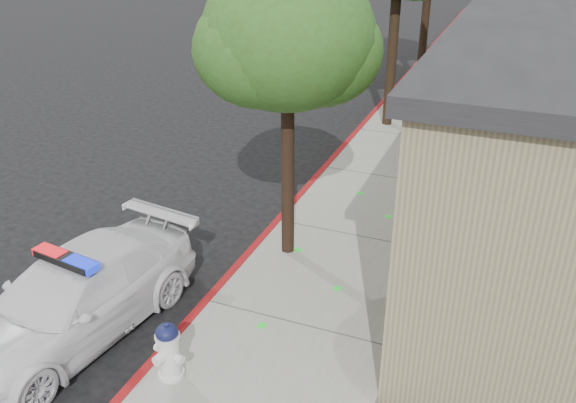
{
  "coord_description": "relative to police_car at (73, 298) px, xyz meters",
  "views": [
    {
      "loc": [
        4.34,
        -7.01,
        5.99
      ],
      "look_at": [
        0.7,
        2.0,
        1.15
      ],
      "focal_mm": 37.54,
      "sensor_mm": 36.0,
      "label": 1
    }
  ],
  "objects": [
    {
      "name": "sidewalk",
      "position": [
        3.07,
        4.3,
        -0.57
      ],
      "size": [
        3.2,
        60.0,
        0.15
      ],
      "primitive_type": "cube",
      "color": "gray",
      "rests_on": "ground"
    },
    {
      "name": "street_tree_near",
      "position": [
        2.18,
        3.27,
        3.34
      ],
      "size": [
        2.91,
        2.81,
        5.14
      ],
      "rotation": [
        0.0,
        0.0,
        0.05
      ],
      "color": "black",
      "rests_on": "sidewalk"
    },
    {
      "name": "police_car",
      "position": [
        0.0,
        0.0,
        0.0
      ],
      "size": [
        2.38,
        4.59,
        1.39
      ],
      "rotation": [
        0.0,
        0.0,
        -0.14
      ],
      "color": "white",
      "rests_on": "ground"
    },
    {
      "name": "red_curb",
      "position": [
        1.53,
        4.3,
        -0.56
      ],
      "size": [
        0.14,
        60.0,
        0.16
      ],
      "primitive_type": "cube",
      "color": "maroon",
      "rests_on": "ground"
    },
    {
      "name": "fire_hydrant",
      "position": [
        1.94,
        -0.43,
        -0.05
      ],
      "size": [
        0.51,
        0.44,
        0.88
      ],
      "rotation": [
        0.0,
        0.0,
        -0.23
      ],
      "color": "white",
      "rests_on": "sidewalk"
    },
    {
      "name": "ground",
      "position": [
        1.47,
        1.3,
        -0.64
      ],
      "size": [
        120.0,
        120.0,
        0.0
      ],
      "primitive_type": "plane",
      "color": "black",
      "rests_on": "ground"
    }
  ]
}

